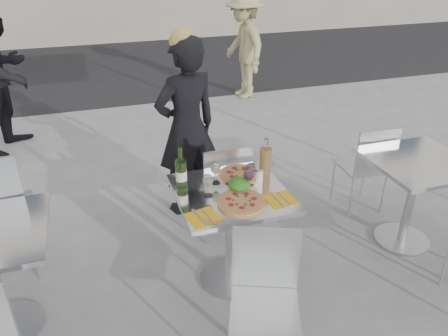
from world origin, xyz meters
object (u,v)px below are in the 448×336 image
object	(u,v)px
chair_far	(224,183)
sugar_shaker	(258,175)
wine_bottle	(181,172)
side_chair_rfar	(368,162)
wineglass_red_b	(250,169)
pedestrian_a	(2,73)
pizza_near	(241,202)
carafe	(265,162)
woman_diner	(187,129)
wineglass_red_a	(249,175)
main_table	(231,218)
salad_plate	(239,185)
napkin_left	(203,217)
wineglass_white_a	(208,181)
pizza_far	(240,175)
pedestrian_b	(244,46)
side_table_right	(414,184)
chair_near	(265,289)
napkin_right	(281,199)
wineglass_white_b	(216,169)

from	to	relation	value
chair_far	sugar_shaker	bearing A→B (deg)	100.76
wine_bottle	sugar_shaker	distance (m)	0.52
side_chair_rfar	wineglass_red_b	world-z (taller)	wineglass_red_b
side_chair_rfar	pedestrian_a	distance (m)	4.01
pizza_near	wine_bottle	bearing A→B (deg)	134.67
chair_far	carafe	world-z (taller)	carafe
chair_far	pizza_near	xyz separation A→B (m)	(-0.10, -0.68, 0.26)
woman_diner	wineglass_red_a	distance (m)	1.06
main_table	wine_bottle	bearing A→B (deg)	151.72
salad_plate	napkin_left	bearing A→B (deg)	-142.57
side_chair_rfar	wine_bottle	size ratio (longest dim) A/B	2.86
pedestrian_a	wineglass_white_a	world-z (taller)	pedestrian_a
pizza_far	wineglass_red_b	distance (m)	0.15
woman_diner	side_chair_rfar	bearing A→B (deg)	143.18
woman_diner	pedestrian_b	distance (m)	3.28
sugar_shaker	side_table_right	bearing A→B (deg)	-2.97
chair_far	carafe	distance (m)	0.57
pedestrian_a	wineglass_white_a	size ratio (longest dim) A/B	11.37
chair_near	salad_plate	world-z (taller)	salad_plate
side_table_right	carafe	bearing A→B (deg)	174.60
napkin_right	wineglass_white_b	bearing A→B (deg)	130.72
sugar_shaker	main_table	bearing A→B (deg)	-162.99
side_table_right	woman_diner	bearing A→B (deg)	146.18
wineglass_white_a	napkin_right	bearing A→B (deg)	-23.90
salad_plate	wineglass_red_a	bearing A→B (deg)	-13.13
carafe	side_chair_rfar	bearing A→B (deg)	18.46
napkin_left	main_table	bearing A→B (deg)	30.36
side_chair_rfar	pizza_far	distance (m)	1.37
salad_plate	wineglass_white_a	bearing A→B (deg)	-178.32
pizza_near	wine_bottle	size ratio (longest dim) A/B	1.04
woman_diner	pedestrian_b	size ratio (longest dim) A/B	1.01
pizza_far	sugar_shaker	size ratio (longest dim) A/B	3.04
chair_far	sugar_shaker	size ratio (longest dim) A/B	7.93
wineglass_white_a	napkin_right	size ratio (longest dim) A/B	0.79
sugar_shaker	napkin_right	world-z (taller)	sugar_shaker
carafe	napkin_left	world-z (taller)	carafe
woman_diner	wineglass_red_a	world-z (taller)	woman_diner
napkin_left	napkin_right	world-z (taller)	same
main_table	pizza_far	bearing A→B (deg)	53.59
side_table_right	pizza_far	size ratio (longest dim) A/B	2.30
chair_near	pedestrian_a	world-z (taller)	pedestrian_a
wineglass_white_a	wineglass_red_a	size ratio (longest dim) A/B	1.00
woman_diner	main_table	bearing A→B (deg)	75.88
pedestrian_b	pizza_far	bearing A→B (deg)	-25.22
chair_far	napkin_right	bearing A→B (deg)	100.50
wineglass_white_a	carafe	bearing A→B (deg)	14.87
carafe	napkin_right	world-z (taller)	carafe
carafe	wineglass_red_a	bearing A→B (deg)	-142.66
pizza_near	chair_far	bearing A→B (deg)	81.36
wineglass_white_b	pizza_near	bearing A→B (deg)	-75.44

